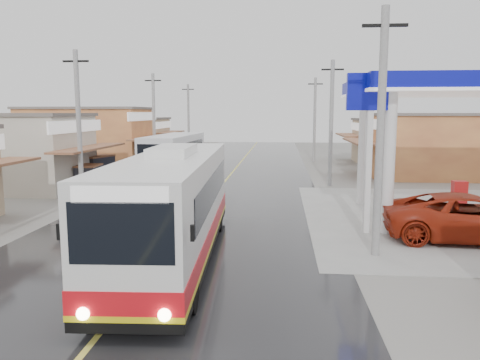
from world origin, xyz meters
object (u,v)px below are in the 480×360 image
at_px(tricycle_far, 96,167).
at_px(tyre_stack, 98,201).
at_px(coach_bus, 175,206).
at_px(cyclist, 142,182).
at_px(second_bus, 174,155).
at_px(tricycle_near, 89,176).
at_px(jeepney, 471,218).

xyz_separation_m(tricycle_far, tyre_stack, (3.04, -7.37, -0.87)).
xyz_separation_m(coach_bus, cyclist, (-4.87, 12.44, -1.13)).
height_order(second_bus, cyclist, second_bus).
distance_m(cyclist, tricycle_near, 3.55).
xyz_separation_m(second_bus, jeepney, (14.77, -15.73, -0.80)).
distance_m(cyclist, tricycle_far, 5.37).
height_order(coach_bus, tricycle_far, coach_bus).
bearing_deg(tricycle_near, tricycle_far, 99.72).
relative_size(cyclist, tyre_stack, 2.39).
distance_m(second_bus, jeepney, 21.59).
distance_m(coach_bus, tricycle_far, 18.22).
bearing_deg(second_bus, cyclist, -92.02).
bearing_deg(tricycle_far, tyre_stack, -48.76).
height_order(coach_bus, second_bus, coach_bus).
height_order(coach_bus, tyre_stack, coach_bus).
bearing_deg(tricycle_far, cyclist, -20.24).
relative_size(coach_bus, cyclist, 6.12).
height_order(second_bus, tyre_stack, second_bus).
height_order(jeepney, cyclist, cyclist).
distance_m(tricycle_far, tyre_stack, 8.02).
height_order(tricycle_near, tyre_stack, tricycle_near).
relative_size(tricycle_near, tyre_stack, 2.53).
relative_size(jeepney, cyclist, 3.24).
xyz_separation_m(jeepney, tricycle_near, (-18.77, 9.89, 0.02)).
bearing_deg(coach_bus, tricycle_near, 119.90).
bearing_deg(cyclist, tyre_stack, -121.81).
relative_size(jeepney, tyre_stack, 7.74).
height_order(jeepney, tricycle_near, jeepney).
xyz_separation_m(cyclist, tricycle_near, (-3.50, 0.57, 0.26)).
bearing_deg(tyre_stack, tricycle_near, 117.53).
height_order(second_bus, tricycle_near, second_bus).
bearing_deg(coach_bus, tyre_stack, 122.48).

